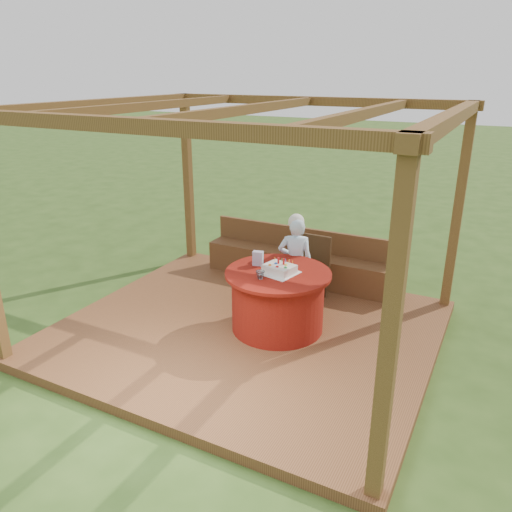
{
  "coord_description": "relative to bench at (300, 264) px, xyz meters",
  "views": [
    {
      "loc": [
        2.69,
        -4.94,
        3.17
      ],
      "look_at": [
        0.0,
        0.25,
        1.0
      ],
      "focal_mm": 35.0,
      "sensor_mm": 36.0,
      "label": 1
    }
  ],
  "objects": [
    {
      "name": "ground",
      "position": [
        0.0,
        -1.72,
        -0.38
      ],
      "size": [
        60.0,
        60.0,
        0.0
      ],
      "primitive_type": "plane",
      "color": "#2D4B19",
      "rests_on": "ground"
    },
    {
      "name": "deck",
      "position": [
        0.0,
        -1.72,
        -0.32
      ],
      "size": [
        4.5,
        4.0,
        0.12
      ],
      "primitive_type": "cube",
      "color": "brown",
      "rests_on": "ground"
    },
    {
      "name": "pergola",
      "position": [
        0.0,
        -1.72,
        2.02
      ],
      "size": [
        4.5,
        4.0,
        2.72
      ],
      "color": "brown",
      "rests_on": "deck"
    },
    {
      "name": "bench",
      "position": [
        0.0,
        0.0,
        0.0
      ],
      "size": [
        3.0,
        0.42,
        0.8
      ],
      "color": "brown",
      "rests_on": "deck"
    },
    {
      "name": "table",
      "position": [
        0.35,
        -1.56,
        0.12
      ],
      "size": [
        1.3,
        1.3,
        0.76
      ],
      "color": "maroon",
      "rests_on": "deck"
    },
    {
      "name": "chair",
      "position": [
        0.38,
        -0.51,
        0.24
      ],
      "size": [
        0.46,
        0.46,
        0.9
      ],
      "color": "#3C2613",
      "rests_on": "deck"
    },
    {
      "name": "elderly_woman",
      "position": [
        0.29,
        -0.88,
        0.4
      ],
      "size": [
        0.54,
        0.45,
        1.32
      ],
      "color": "#A9DAFA",
      "rests_on": "deck"
    },
    {
      "name": "birthday_cake",
      "position": [
        0.38,
        -1.59,
        0.55
      ],
      "size": [
        0.47,
        0.47,
        0.18
      ],
      "color": "white",
      "rests_on": "table"
    },
    {
      "name": "gift_bag",
      "position": [
        0.03,
        -1.47,
        0.59
      ],
      "size": [
        0.14,
        0.11,
        0.18
      ],
      "primitive_type": "cube",
      "rotation": [
        0.0,
        0.0,
        0.21
      ],
      "color": "pink",
      "rests_on": "table"
    },
    {
      "name": "drinking_glass",
      "position": [
        0.25,
        -1.85,
        0.55
      ],
      "size": [
        0.14,
        0.14,
        0.1
      ],
      "primitive_type": "imported",
      "rotation": [
        0.0,
        0.0,
        -0.41
      ],
      "color": "white",
      "rests_on": "table"
    }
  ]
}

